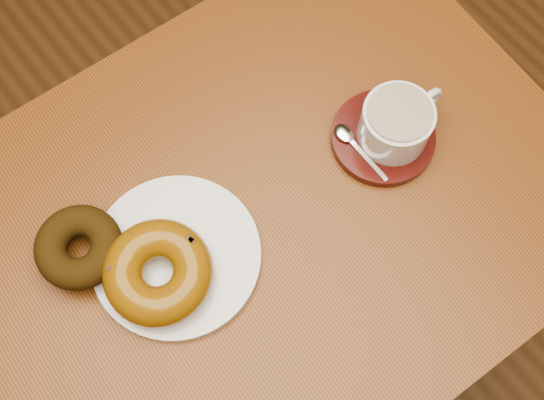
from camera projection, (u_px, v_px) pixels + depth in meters
cafe_table at (261, 244)px, 0.95m from camera, size 0.85×0.66×0.76m
donut_plate at (176, 256)px, 0.81m from camera, size 0.26×0.26×0.01m
donut_cinnamon at (79, 247)px, 0.79m from camera, size 0.14×0.14×0.04m
donut_caramel at (158, 272)px, 0.78m from camera, size 0.16×0.16×0.05m
saucer at (383, 138)px, 0.87m from camera, size 0.17×0.17×0.01m
coffee_cup at (397, 123)px, 0.83m from camera, size 0.12×0.09×0.06m
teaspoon at (349, 138)px, 0.86m from camera, size 0.02×0.10×0.01m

